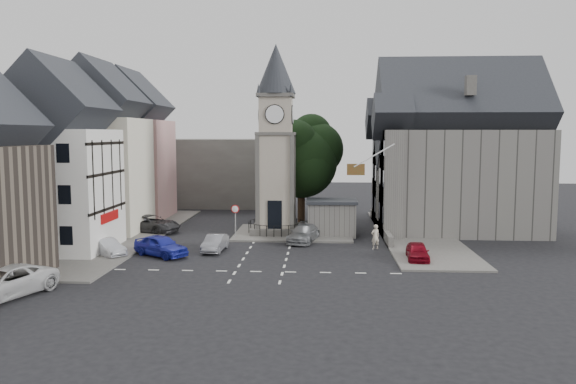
# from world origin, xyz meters

# --- Properties ---
(ground) EXTENTS (120.00, 120.00, 0.00)m
(ground) POSITION_xyz_m (0.00, 0.00, 0.00)
(ground) COLOR black
(ground) RESTS_ON ground
(pavement_west) EXTENTS (6.00, 30.00, 0.14)m
(pavement_west) POSITION_xyz_m (-12.50, 6.00, 0.07)
(pavement_west) COLOR #595651
(pavement_west) RESTS_ON ground
(pavement_east) EXTENTS (6.00, 26.00, 0.14)m
(pavement_east) POSITION_xyz_m (12.00, 8.00, 0.07)
(pavement_east) COLOR #595651
(pavement_east) RESTS_ON ground
(central_island) EXTENTS (10.00, 8.00, 0.16)m
(central_island) POSITION_xyz_m (1.50, 8.00, 0.08)
(central_island) COLOR #595651
(central_island) RESTS_ON ground
(road_markings) EXTENTS (20.00, 8.00, 0.01)m
(road_markings) POSITION_xyz_m (0.00, -5.50, 0.01)
(road_markings) COLOR silver
(road_markings) RESTS_ON ground
(clock_tower) EXTENTS (4.86, 4.86, 16.25)m
(clock_tower) POSITION_xyz_m (0.00, 7.99, 8.12)
(clock_tower) COLOR #4C4944
(clock_tower) RESTS_ON ground
(stone_shelter) EXTENTS (4.30, 3.30, 3.08)m
(stone_shelter) POSITION_xyz_m (4.80, 7.50, 1.55)
(stone_shelter) COLOR slate
(stone_shelter) RESTS_ON ground
(town_tree) EXTENTS (7.20, 7.20, 10.80)m
(town_tree) POSITION_xyz_m (2.00, 13.00, 6.97)
(town_tree) COLOR black
(town_tree) RESTS_ON ground
(warning_sign_post) EXTENTS (0.70, 0.19, 2.85)m
(warning_sign_post) POSITION_xyz_m (-3.20, 5.43, 2.03)
(warning_sign_post) COLOR black
(warning_sign_post) RESTS_ON ground
(terrace_pink) EXTENTS (8.10, 7.60, 12.80)m
(terrace_pink) POSITION_xyz_m (-15.50, 16.00, 6.58)
(terrace_pink) COLOR #D79494
(terrace_pink) RESTS_ON ground
(terrace_cream) EXTENTS (8.10, 7.60, 12.80)m
(terrace_cream) POSITION_xyz_m (-15.50, 8.00, 6.58)
(terrace_cream) COLOR beige
(terrace_cream) RESTS_ON ground
(terrace_tudor) EXTENTS (8.10, 7.60, 12.00)m
(terrace_tudor) POSITION_xyz_m (-15.50, 0.00, 6.19)
(terrace_tudor) COLOR silver
(terrace_tudor) RESTS_ON ground
(backdrop_west) EXTENTS (20.00, 10.00, 8.00)m
(backdrop_west) POSITION_xyz_m (-12.00, 28.00, 4.00)
(backdrop_west) COLOR #4C4944
(backdrop_west) RESTS_ON ground
(east_building) EXTENTS (14.40, 11.40, 12.60)m
(east_building) POSITION_xyz_m (15.59, 11.00, 6.26)
(east_building) COLOR slate
(east_building) RESTS_ON ground
(east_boundary_wall) EXTENTS (0.40, 16.00, 0.90)m
(east_boundary_wall) POSITION_xyz_m (9.20, 10.00, 0.45)
(east_boundary_wall) COLOR slate
(east_boundary_wall) RESTS_ON ground
(flagpole) EXTENTS (3.68, 0.10, 2.74)m
(flagpole) POSITION_xyz_m (8.00, 4.00, 7.00)
(flagpole) COLOR white
(flagpole) RESTS_ON ground
(car_west_blue) EXTENTS (4.66, 3.96, 1.51)m
(car_west_blue) POSITION_xyz_m (-7.50, -1.39, 0.75)
(car_west_blue) COLOR #1D24A1
(car_west_blue) RESTS_ON ground
(car_west_silver) EXTENTS (3.63, 3.42, 1.22)m
(car_west_silver) POSITION_xyz_m (-11.41, -1.49, 0.61)
(car_west_silver) COLOR #B0B2B8
(car_west_silver) RESTS_ON ground
(car_west_grey) EXTENTS (6.04, 4.23, 1.53)m
(car_west_grey) POSITION_xyz_m (-11.18, 8.00, 0.77)
(car_west_grey) COLOR #2D2D2F
(car_west_grey) RESTS_ON ground
(car_island_silver) EXTENTS (1.56, 3.80, 1.23)m
(car_island_silver) POSITION_xyz_m (-3.95, 0.50, 0.61)
(car_island_silver) COLOR gray
(car_island_silver) RESTS_ON ground
(car_island_east) EXTENTS (2.90, 5.04, 1.37)m
(car_island_east) POSITION_xyz_m (2.50, 4.50, 0.69)
(car_island_east) COLOR gray
(car_island_east) RESTS_ON ground
(car_east_red) EXTENTS (1.73, 3.74, 1.24)m
(car_east_red) POSITION_xyz_m (10.55, -1.70, 0.62)
(car_east_red) COLOR maroon
(car_east_red) RESTS_ON ground
(van_sw_white) EXTENTS (4.62, 6.53, 1.65)m
(van_sw_white) POSITION_xyz_m (-13.00, -12.05, 0.83)
(van_sw_white) COLOR silver
(van_sw_white) RESTS_ON ground
(pedestrian) EXTENTS (0.81, 0.70, 1.88)m
(pedestrian) POSITION_xyz_m (8.00, 2.00, 0.94)
(pedestrian) COLOR beige
(pedestrian) RESTS_ON ground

